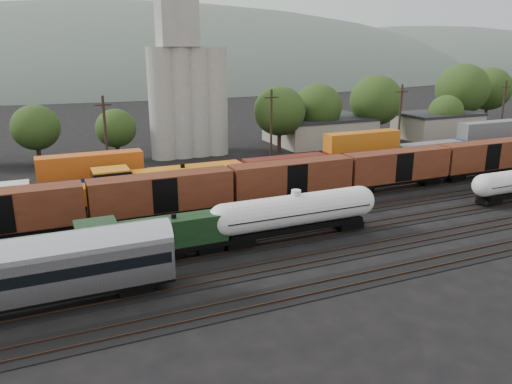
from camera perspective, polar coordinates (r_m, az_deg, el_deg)
name	(u,v)px	position (r m, az deg, el deg)	size (l,w,h in m)	color
ground	(258,225)	(52.56, 0.22, -3.78)	(600.00, 600.00, 0.00)	black
tracks	(258,225)	(52.55, 0.22, -3.74)	(180.00, 33.20, 0.20)	black
green_locomotive	(144,239)	(43.65, -12.72, -5.22)	(15.42, 2.72, 4.08)	black
tank_car_a	(296,212)	(48.16, 4.56, -2.28)	(17.71, 3.17, 4.64)	silver
orange_locomotive	(155,185)	(58.34, -11.43, 0.77)	(19.41, 3.24, 4.85)	black
boxcar_string	(292,179)	(58.68, 4.09, 1.52)	(169.00, 2.90, 4.20)	black
container_wall	(189,171)	(64.34, -7.63, 2.37)	(160.00, 2.60, 5.80)	black
grain_silo	(187,89)	(84.65, -7.87, 11.57)	(13.40, 5.00, 29.00)	#A3A095
industrial_sheds	(209,140)	(86.07, -5.36, 5.88)	(119.38, 17.26, 5.10)	#9E937F
tree_band	(183,110)	(86.18, -8.29, 9.27)	(166.27, 21.61, 14.49)	black
utility_poles	(194,134)	(71.02, -7.08, 6.60)	(122.20, 0.36, 12.00)	black
distant_hills	(116,114)	(310.64, -15.68, 8.61)	(860.00, 286.00, 130.00)	#59665B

